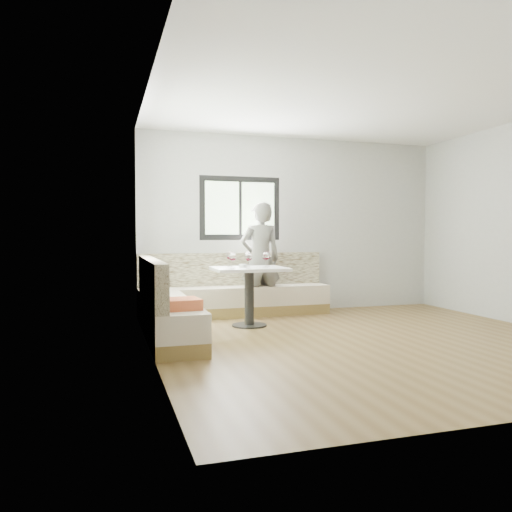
% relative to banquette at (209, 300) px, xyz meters
% --- Properties ---
extents(room, '(5.01, 5.01, 2.81)m').
position_rel_banquette_xyz_m(room, '(1.51, -1.54, 1.08)').
color(room, brown).
rests_on(room, ground).
extents(banquette, '(2.90, 2.80, 0.95)m').
position_rel_banquette_xyz_m(banquette, '(0.00, 0.00, 0.00)').
color(banquette, olive).
rests_on(banquette, ground).
extents(table, '(0.98, 0.77, 0.80)m').
position_rel_banquette_xyz_m(table, '(0.50, -0.29, 0.26)').
color(table, black).
rests_on(table, ground).
extents(person, '(0.63, 0.42, 1.73)m').
position_rel_banquette_xyz_m(person, '(0.91, 0.52, 0.53)').
color(person, '#5C5A53').
rests_on(person, ground).
extents(olive_ramekin, '(0.11, 0.11, 0.05)m').
position_rel_banquette_xyz_m(olive_ramekin, '(0.41, -0.31, 0.49)').
color(olive_ramekin, white).
rests_on(olive_ramekin, table).
extents(wine_glass_a, '(0.09, 0.09, 0.21)m').
position_rel_banquette_xyz_m(wine_glass_a, '(0.23, -0.46, 0.61)').
color(wine_glass_a, white).
rests_on(wine_glass_a, table).
extents(wine_glass_b, '(0.09, 0.09, 0.21)m').
position_rel_banquette_xyz_m(wine_glass_b, '(0.43, -0.50, 0.61)').
color(wine_glass_b, white).
rests_on(wine_glass_b, table).
extents(wine_glass_c, '(0.09, 0.09, 0.21)m').
position_rel_banquette_xyz_m(wine_glass_c, '(0.70, -0.39, 0.61)').
color(wine_glass_c, white).
rests_on(wine_glass_c, table).
extents(wine_glass_d, '(0.09, 0.09, 0.21)m').
position_rel_banquette_xyz_m(wine_glass_d, '(0.52, -0.18, 0.61)').
color(wine_glass_d, white).
rests_on(wine_glass_d, table).
extents(wine_glass_e, '(0.09, 0.09, 0.21)m').
position_rel_banquette_xyz_m(wine_glass_e, '(0.80, -0.17, 0.61)').
color(wine_glass_e, white).
rests_on(wine_glass_e, table).
extents(wine_glass_f, '(0.09, 0.09, 0.21)m').
position_rel_banquette_xyz_m(wine_glass_f, '(0.28, -0.09, 0.61)').
color(wine_glass_f, white).
rests_on(wine_glass_f, table).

